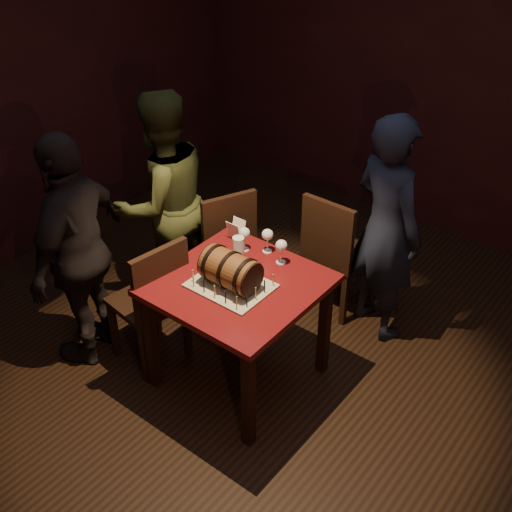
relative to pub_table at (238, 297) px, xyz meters
name	(u,v)px	position (x,y,z in m)	size (l,w,h in m)	color
room_shell	(264,193)	(0.19, 0.00, 0.76)	(5.04, 5.04, 2.80)	black
pub_table	(238,297)	(0.00, 0.00, 0.00)	(0.90, 0.90, 0.75)	#4D0C11
cake_board	(231,286)	(-0.01, -0.06, 0.12)	(0.45, 0.35, 0.01)	#AFA58D
barrel_cake	(230,270)	(-0.01, -0.06, 0.23)	(0.38, 0.22, 0.22)	brown
birthday_candles	(231,279)	(-0.01, -0.06, 0.16)	(0.40, 0.30, 0.09)	#E5CC89
wine_glass_left	(244,234)	(-0.19, 0.29, 0.23)	(0.07, 0.07, 0.16)	silver
wine_glass_mid	(267,236)	(-0.06, 0.36, 0.23)	(0.07, 0.07, 0.16)	silver
wine_glass_right	(281,246)	(0.08, 0.32, 0.23)	(0.07, 0.07, 0.16)	silver
pint_of_ale	(238,249)	(-0.16, 0.20, 0.18)	(0.07, 0.07, 0.15)	silver
menu_card	(236,230)	(-0.31, 0.36, 0.17)	(0.10, 0.05, 0.13)	white
chair_back	(334,249)	(0.07, 0.95, -0.12)	(0.41, 0.41, 0.93)	black
chair_left_rear	(224,241)	(-0.59, 0.56, -0.12)	(0.53, 0.53, 0.93)	black
chair_left_front	(154,298)	(-0.51, -0.21, -0.12)	(0.45, 0.45, 0.93)	black
person_back	(386,229)	(0.42, 0.99, 0.15)	(0.58, 0.38, 1.58)	#181C30
person_left_rear	(162,202)	(-0.96, 0.35, 0.16)	(0.77, 0.60, 1.59)	#33391C
person_left_front	(79,251)	(-0.94, -0.39, 0.15)	(0.92, 0.38, 1.57)	black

